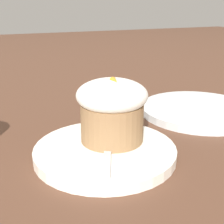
% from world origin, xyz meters
% --- Properties ---
extents(ground_plane, '(4.00, 4.00, 0.00)m').
position_xyz_m(ground_plane, '(0.00, 0.00, 0.00)').
color(ground_plane, '#513323').
extents(dessert_plate, '(0.21, 0.21, 0.02)m').
position_xyz_m(dessert_plate, '(0.00, 0.00, 0.01)').
color(dessert_plate, white).
rests_on(dessert_plate, ground_plane).
extents(carrot_cake, '(0.11, 0.11, 0.10)m').
position_xyz_m(carrot_cake, '(-0.02, 0.02, 0.07)').
color(carrot_cake, olive).
rests_on(carrot_cake, dessert_plate).
extents(spoon, '(0.12, 0.07, 0.01)m').
position_xyz_m(spoon, '(0.00, 0.00, 0.02)').
color(spoon, '#B7B7BC').
rests_on(spoon, dessert_plate).
extents(side_plate, '(0.24, 0.24, 0.01)m').
position_xyz_m(side_plate, '(-0.10, 0.25, 0.01)').
color(side_plate, silver).
rests_on(side_plate, ground_plane).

